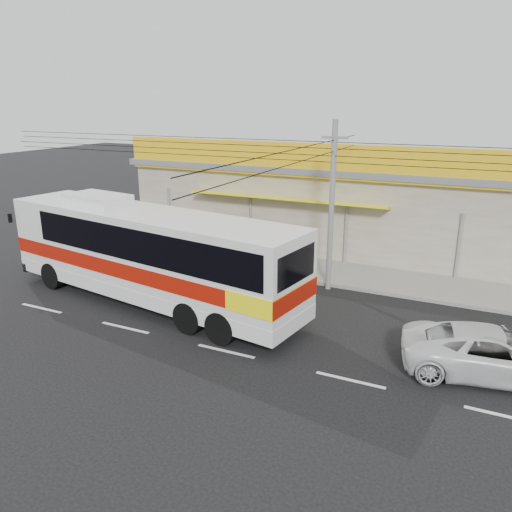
% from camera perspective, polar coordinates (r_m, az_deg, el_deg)
% --- Properties ---
extents(ground, '(120.00, 120.00, 0.00)m').
position_cam_1_polar(ground, '(18.05, 0.38, -7.45)').
color(ground, black).
rests_on(ground, ground).
extents(sidewalk, '(30.00, 3.20, 0.15)m').
position_cam_1_polar(sidewalk, '(23.22, 6.62, -1.61)').
color(sidewalk, slate).
rests_on(sidewalk, ground).
extents(lane_markings, '(50.00, 0.12, 0.01)m').
position_cam_1_polar(lane_markings, '(16.06, -3.44, -10.82)').
color(lane_markings, silver).
rests_on(lane_markings, ground).
extents(storefront_building, '(22.60, 9.20, 5.70)m').
position_cam_1_polar(storefront_building, '(27.80, 10.49, 6.12)').
color(storefront_building, gray).
rests_on(storefront_building, ground).
extents(coach_bus, '(13.27, 4.76, 4.01)m').
position_cam_1_polar(coach_bus, '(19.24, -11.79, 0.58)').
color(coach_bus, silver).
rests_on(coach_bus, ground).
extents(motorbike_red, '(2.05, 1.20, 1.02)m').
position_cam_1_polar(motorbike_red, '(28.60, -12.90, 2.91)').
color(motorbike_red, maroon).
rests_on(motorbike_red, sidewalk).
extents(motorbike_dark, '(1.98, 0.61, 1.18)m').
position_cam_1_polar(motorbike_dark, '(23.92, -5.87, 0.66)').
color(motorbike_dark, black).
rests_on(motorbike_dark, sidewalk).
extents(white_car, '(5.37, 3.21, 1.40)m').
position_cam_1_polar(white_car, '(15.96, 25.44, -9.97)').
color(white_car, silver).
rests_on(white_car, ground).
extents(utility_pole, '(34.00, 14.00, 6.90)m').
position_cam_1_polar(utility_pole, '(19.98, 8.91, 11.74)').
color(utility_pole, slate).
rests_on(utility_pole, ground).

